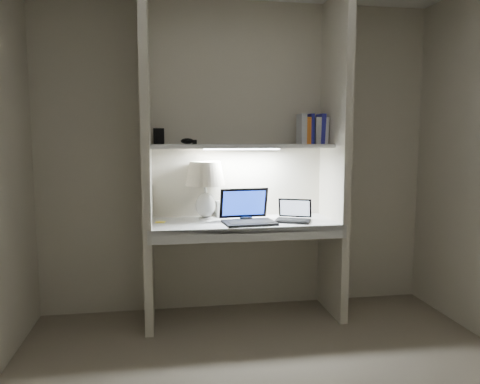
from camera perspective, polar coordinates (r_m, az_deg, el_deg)
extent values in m
cube|color=beige|center=(3.85, -0.22, 4.19)|extent=(3.20, 0.01, 2.50)
cube|color=beige|center=(3.53, -11.31, 3.83)|extent=(0.06, 0.55, 2.50)
cube|color=beige|center=(3.77, 11.49, 4.00)|extent=(0.06, 0.55, 2.50)
cube|color=white|center=(3.64, 0.47, -3.89)|extent=(1.40, 0.55, 0.04)
cube|color=silver|center=(3.39, 1.22, -5.19)|extent=(1.46, 0.03, 0.10)
cube|color=silver|center=(3.67, 0.22, 5.62)|extent=(1.40, 0.36, 0.03)
cube|color=white|center=(3.67, 0.22, 5.28)|extent=(0.60, 0.04, 0.02)
cylinder|color=white|center=(3.72, -4.22, -3.19)|extent=(0.12, 0.12, 0.02)
ellipsoid|color=white|center=(3.71, -4.23, -1.59)|extent=(0.16, 0.16, 0.20)
cylinder|color=white|center=(3.69, -4.25, 0.18)|extent=(0.03, 0.03, 0.08)
sphere|color=#FFD899|center=(3.68, -4.26, 1.47)|extent=(0.05, 0.05, 0.05)
cube|color=black|center=(3.53, 1.14, -3.75)|extent=(0.40, 0.30, 0.02)
cube|color=black|center=(3.53, 1.14, -3.60)|extent=(0.34, 0.21, 0.00)
cube|color=black|center=(3.66, 0.46, -1.34)|extent=(0.39, 0.10, 0.24)
cube|color=blue|center=(3.66, 0.49, -1.36)|extent=(0.34, 0.08, 0.20)
cube|color=black|center=(3.63, 6.46, -3.50)|extent=(0.31, 0.27, 0.02)
cube|color=black|center=(3.63, 6.46, -3.35)|extent=(0.25, 0.20, 0.00)
cube|color=black|center=(3.72, 6.72, -1.94)|extent=(0.26, 0.15, 0.15)
cube|color=#ADBDD4|center=(3.72, 6.70, -1.96)|extent=(0.22, 0.13, 0.12)
cube|color=silver|center=(3.82, -2.27, -2.06)|extent=(0.11, 0.08, 0.13)
ellipsoid|color=black|center=(3.65, 0.75, -3.25)|extent=(0.12, 0.10, 0.04)
torus|color=black|center=(3.59, 1.46, -3.63)|extent=(0.12, 0.12, 0.01)
cube|color=yellow|center=(3.64, -9.68, -3.64)|extent=(0.08, 0.08, 0.00)
cube|color=white|center=(3.86, 10.20, 7.37)|extent=(0.03, 0.16, 0.21)
cube|color=#252597|center=(3.85, 9.77, 7.57)|extent=(0.04, 0.16, 0.24)
cube|color=#B1B1AD|center=(3.84, 9.21, 7.39)|extent=(0.04, 0.16, 0.21)
cube|color=navy|center=(3.82, 8.53, 7.60)|extent=(0.03, 0.16, 0.24)
cube|color=orange|center=(3.81, 8.08, 7.42)|extent=(0.03, 0.16, 0.21)
cube|color=silver|center=(3.80, 7.51, 7.63)|extent=(0.04, 0.16, 0.24)
cube|color=black|center=(3.72, -9.87, 6.72)|extent=(0.08, 0.07, 0.12)
ellipsoid|color=black|center=(3.67, -6.45, 6.19)|extent=(0.13, 0.11, 0.05)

